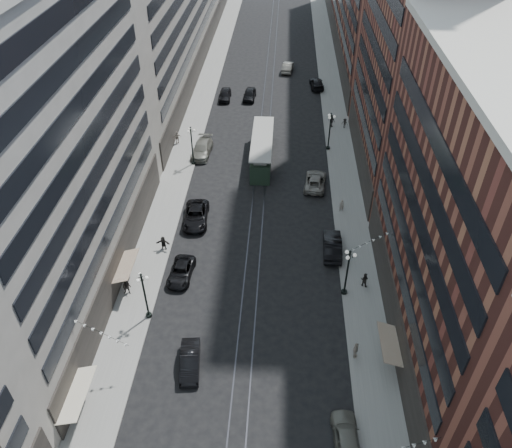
% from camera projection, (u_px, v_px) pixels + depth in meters
% --- Properties ---
extents(ground, '(220.00, 220.00, 0.00)m').
position_uv_depth(ground, '(263.00, 148.00, 71.15)').
color(ground, black).
rests_on(ground, ground).
extents(sidewalk_west, '(4.00, 180.00, 0.15)m').
position_uv_depth(sidewalk_west, '(197.00, 114.00, 79.40)').
color(sidewalk_west, gray).
rests_on(sidewalk_west, ground).
extents(sidewalk_east, '(4.00, 180.00, 0.15)m').
position_uv_depth(sidewalk_east, '(336.00, 117.00, 78.43)').
color(sidewalk_east, gray).
rests_on(sidewalk_east, ground).
extents(rail_west, '(0.12, 180.00, 0.02)m').
position_uv_depth(rail_west, '(261.00, 116.00, 78.98)').
color(rail_west, '#2D2D33').
rests_on(rail_west, ground).
extents(rail_east, '(0.12, 180.00, 0.02)m').
position_uv_depth(rail_east, '(270.00, 116.00, 78.92)').
color(rail_east, '#2D2D33').
rests_on(rail_east, ground).
extents(building_west_mid, '(8.00, 36.00, 28.00)m').
position_uv_depth(building_west_mid, '(49.00, 158.00, 42.10)').
color(building_west_mid, '#A8A195').
rests_on(building_west_mid, ground).
extents(building_east_mid, '(8.00, 30.00, 24.00)m').
position_uv_depth(building_east_mid, '(468.00, 227.00, 37.94)').
color(building_east_mid, brown).
rests_on(building_east_mid, ground).
extents(building_east_tower, '(8.00, 26.00, 42.00)m').
position_uv_depth(building_east_tower, '(419.00, 2.00, 54.19)').
color(building_east_tower, brown).
rests_on(building_east_tower, ground).
extents(lamppost_sw_far, '(1.03, 1.14, 5.52)m').
position_uv_depth(lamppost_sw_far, '(145.00, 294.00, 44.65)').
color(lamppost_sw_far, black).
rests_on(lamppost_sw_far, sidewalk_west).
extents(lamppost_sw_mid, '(1.03, 1.14, 5.52)m').
position_uv_depth(lamppost_sw_mid, '(192.00, 144.00, 65.72)').
color(lamppost_sw_mid, black).
rests_on(lamppost_sw_mid, sidewalk_west).
extents(lamppost_se_far, '(1.03, 1.14, 5.52)m').
position_uv_depth(lamppost_se_far, '(347.00, 271.00, 46.96)').
color(lamppost_se_far, black).
rests_on(lamppost_se_far, sidewalk_east).
extents(lamppost_se_mid, '(1.03, 1.14, 5.52)m').
position_uv_depth(lamppost_se_mid, '(330.00, 130.00, 68.82)').
color(lamppost_se_mid, black).
rests_on(lamppost_se_mid, sidewalk_east).
extents(streetcar, '(2.77, 12.54, 3.47)m').
position_uv_depth(streetcar, '(262.00, 150.00, 67.49)').
color(streetcar, '#213425').
rests_on(streetcar, ground).
extents(car_2, '(2.52, 4.94, 1.34)m').
position_uv_depth(car_2, '(181.00, 272.00, 50.36)').
color(car_2, black).
rests_on(car_2, ground).
extents(car_4, '(2.19, 4.93, 1.65)m').
position_uv_depth(car_4, '(347.00, 438.00, 36.47)').
color(car_4, slate).
rests_on(car_4, ground).
extents(car_5, '(2.10, 4.69, 1.50)m').
position_uv_depth(car_5, '(190.00, 361.00, 41.84)').
color(car_5, black).
rests_on(car_5, ground).
extents(pedestrian_2, '(0.85, 0.47, 1.73)m').
position_uv_depth(pedestrian_2, '(127.00, 287.00, 48.20)').
color(pedestrian_2, black).
rests_on(pedestrian_2, sidewalk_west).
extents(pedestrian_4, '(0.82, 1.11, 1.73)m').
position_uv_depth(pedestrian_4, '(356.00, 350.00, 42.40)').
color(pedestrian_4, '#AEA190').
rests_on(pedestrian_4, sidewalk_east).
extents(car_7, '(3.05, 6.03, 1.63)m').
position_uv_depth(car_7, '(196.00, 216.00, 57.41)').
color(car_7, black).
rests_on(car_7, ground).
extents(car_8, '(2.76, 6.02, 1.71)m').
position_uv_depth(car_8, '(202.00, 149.00, 69.25)').
color(car_8, slate).
rests_on(car_8, ground).
extents(car_9, '(1.95, 4.73, 1.60)m').
position_uv_depth(car_9, '(225.00, 95.00, 83.35)').
color(car_9, black).
rests_on(car_9, ground).
extents(car_10, '(2.02, 5.40, 1.76)m').
position_uv_depth(car_10, '(332.00, 246.00, 53.20)').
color(car_10, black).
rests_on(car_10, ground).
extents(car_11, '(3.15, 5.75, 1.53)m').
position_uv_depth(car_11, '(315.00, 181.00, 63.14)').
color(car_11, gray).
rests_on(car_11, ground).
extents(car_12, '(2.60, 5.43, 1.53)m').
position_uv_depth(car_12, '(317.00, 83.00, 87.12)').
color(car_12, black).
rests_on(car_12, ground).
extents(car_13, '(2.17, 4.86, 1.62)m').
position_uv_depth(car_13, '(250.00, 94.00, 83.42)').
color(car_13, black).
rests_on(car_13, ground).
extents(car_14, '(2.39, 5.26, 1.67)m').
position_uv_depth(car_14, '(288.00, 67.00, 92.93)').
color(car_14, '#67655C').
rests_on(car_14, ground).
extents(pedestrian_5, '(1.53, 0.55, 1.62)m').
position_uv_depth(pedestrian_5, '(163.00, 243.00, 53.39)').
color(pedestrian_5, black).
rests_on(pedestrian_5, sidewalk_west).
extents(pedestrian_6, '(1.18, 0.88, 1.84)m').
position_uv_depth(pedestrian_6, '(177.00, 137.00, 71.33)').
color(pedestrian_6, '#AFA091').
rests_on(pedestrian_6, sidewalk_west).
extents(pedestrian_7, '(0.89, 0.70, 1.61)m').
position_uv_depth(pedestrian_7, '(364.00, 280.00, 49.10)').
color(pedestrian_7, black).
rests_on(pedestrian_7, sidewalk_east).
extents(pedestrian_8, '(0.62, 0.46, 1.56)m').
position_uv_depth(pedestrian_8, '(342.00, 205.00, 58.77)').
color(pedestrian_8, gray).
rests_on(pedestrian_8, sidewalk_east).
extents(pedestrian_9, '(1.04, 0.70, 1.49)m').
position_uv_depth(pedestrian_9, '(345.00, 123.00, 75.15)').
color(pedestrian_9, black).
rests_on(pedestrian_9, sidewalk_east).
extents(pedestrian_extra_0, '(1.21, 1.09, 1.92)m').
position_uv_depth(pedestrian_extra_0, '(332.00, 121.00, 75.25)').
color(pedestrian_extra_0, black).
rests_on(pedestrian_extra_0, sidewalk_east).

